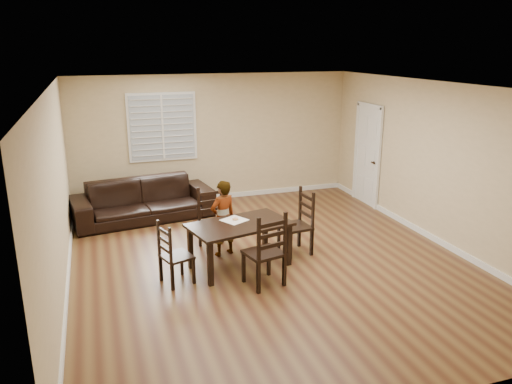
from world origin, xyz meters
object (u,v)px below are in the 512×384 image
dining_table (240,229)px  chair_right (302,224)px  child (223,218)px  chair_far (269,255)px  donut (235,219)px  sofa (143,200)px  chair_left (169,257)px  chair_near (212,219)px

dining_table → chair_right: size_ratio=1.56×
chair_right → child: child is taller
chair_far → child: bearing=-90.4°
donut → sofa: 2.76m
chair_left → sofa: size_ratio=0.35×
dining_table → chair_right: bearing=-0.7°
dining_table → sofa: bearing=100.5°
dining_table → chair_far: bearing=-89.9°
dining_table → donut: (-0.02, 0.17, 0.11)m
chair_near → chair_right: (1.33, -0.70, 0.01)m
donut → sofa: (-1.14, 2.50, -0.34)m
chair_far → sofa: 3.71m
chair_left → donut: (1.09, 0.43, 0.30)m
child → sofa: bearing=-84.1°
chair_left → chair_right: 2.29m
chair_right → donut: 1.17m
sofa → donut: bearing=-73.8°
chair_near → chair_far: chair_far is taller
dining_table → donut: donut is taller
dining_table → sofa: sofa is taller
chair_near → donut: chair_near is taller
chair_far → child: child is taller
chair_left → chair_right: chair_right is taller
chair_far → chair_left: bearing=-35.7°
chair_near → chair_left: size_ratio=1.11×
chair_left → sofa: bearing=-17.0°
chair_near → chair_right: bearing=-35.1°
chair_right → donut: (-1.15, -0.08, 0.24)m
child → chair_near: bearing=-98.6°
child → donut: (0.10, -0.36, 0.10)m
chair_near → chair_left: bearing=-134.2°
sofa → chair_right: bearing=-54.9°
chair_far → chair_right: size_ratio=1.04×
chair_near → chair_far: bearing=-84.8°
sofa → chair_left: bearing=-97.2°
chair_left → donut: size_ratio=10.10×
chair_far → chair_near: bearing=-90.8°
chair_near → sofa: size_ratio=0.39×
chair_right → sofa: size_ratio=0.40×
chair_far → sofa: bearing=-82.3°
donut → chair_left: bearing=-158.3°
chair_right → child: bearing=-109.0°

